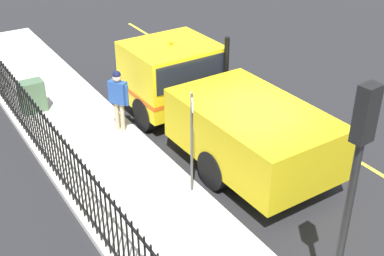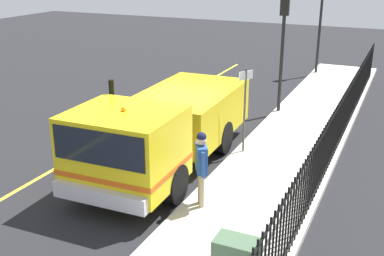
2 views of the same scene
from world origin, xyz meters
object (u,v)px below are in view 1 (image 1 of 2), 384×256
at_px(work_truck, 207,99).
at_px(worker_standing, 118,94).
at_px(traffic_light_near, 356,165).
at_px(street_sign, 192,132).
at_px(utility_cabinet, 32,96).
at_px(traffic_cone, 247,95).

bearing_deg(work_truck, worker_standing, 138.83).
xyz_separation_m(work_truck, traffic_light_near, (1.58, 6.15, 1.92)).
bearing_deg(work_truck, street_sign, -132.42).
distance_m(worker_standing, utility_cabinet, 3.00).
distance_m(traffic_light_near, street_sign, 4.50).
relative_size(work_truck, traffic_light_near, 1.64).
distance_m(traffic_light_near, traffic_cone, 8.66).
bearing_deg(street_sign, traffic_light_near, 91.20).
distance_m(worker_standing, traffic_cone, 4.16).
height_order(traffic_cone, street_sign, street_sign).
distance_m(utility_cabinet, street_sign, 6.23).
height_order(utility_cabinet, traffic_cone, utility_cabinet).
relative_size(worker_standing, utility_cabinet, 1.88).
bearing_deg(traffic_light_near, worker_standing, 86.88).
xyz_separation_m(traffic_light_near, street_sign, (0.09, -4.24, -1.50)).
xyz_separation_m(traffic_light_near, traffic_cone, (-3.79, -7.26, -2.82)).
bearing_deg(worker_standing, work_truck, 19.18).
bearing_deg(utility_cabinet, street_sign, 107.54).
distance_m(work_truck, utility_cabinet, 5.32).
bearing_deg(worker_standing, traffic_cone, 53.02).
bearing_deg(utility_cabinet, traffic_cone, 153.61).
bearing_deg(street_sign, traffic_cone, -142.11).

